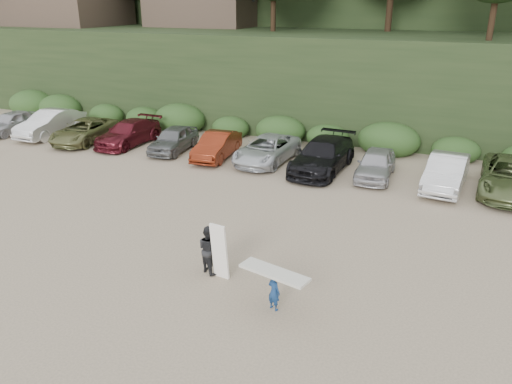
% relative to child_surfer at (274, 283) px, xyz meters
% --- Properties ---
extents(ground, '(120.00, 120.00, 0.00)m').
position_rel_child_surfer_xyz_m(ground, '(-3.60, 2.05, -0.82)').
color(ground, tan).
rests_on(ground, ground).
extents(parked_cars, '(36.92, 5.94, 1.65)m').
position_rel_child_surfer_xyz_m(parked_cars, '(-3.65, 12.18, -0.08)').
color(parked_cars, '#ACACB1').
rests_on(parked_cars, ground).
extents(child_surfer, '(2.09, 1.02, 1.21)m').
position_rel_child_surfer_xyz_m(child_surfer, '(0.00, 0.00, 0.00)').
color(child_surfer, navy).
rests_on(child_surfer, ground).
extents(adult_surfer, '(1.25, 0.88, 1.86)m').
position_rel_child_surfer_xyz_m(adult_surfer, '(-2.55, 1.12, -0.02)').
color(adult_surfer, black).
rests_on(adult_surfer, ground).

